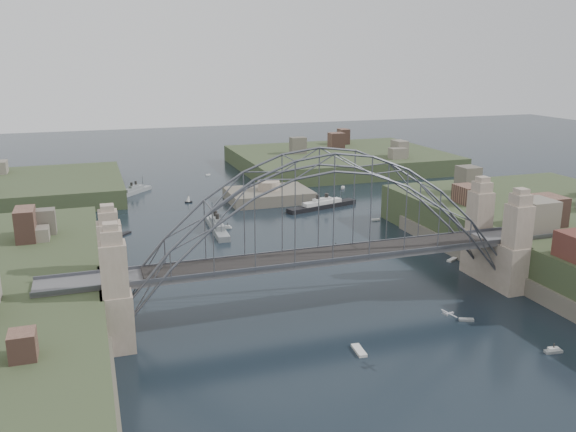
{
  "coord_description": "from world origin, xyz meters",
  "views": [
    {
      "loc": [
        -33.34,
        -80.92,
        38.15
      ],
      "look_at": [
        0.0,
        18.0,
        10.0
      ],
      "focal_mm": 37.25,
      "sensor_mm": 36.0,
      "label": 1
    }
  ],
  "objects_px": {
    "fort_island": "(269,202)",
    "ocean_liner": "(322,205)",
    "naval_cruiser_far": "(134,191)",
    "naval_cruiser_near": "(217,227)",
    "bridge": "(326,230)"
  },
  "relations": [
    {
      "from": "fort_island",
      "to": "ocean_liner",
      "type": "xyz_separation_m",
      "value": [
        10.62,
        -12.38,
        1.12
      ]
    },
    {
      "from": "naval_cruiser_far",
      "to": "naval_cruiser_near",
      "type": "bearing_deg",
      "value": -71.67
    },
    {
      "from": "fort_island",
      "to": "naval_cruiser_far",
      "type": "distance_m",
      "value": 39.56
    },
    {
      "from": "ocean_liner",
      "to": "naval_cruiser_far",
      "type": "bearing_deg",
      "value": 143.69
    },
    {
      "from": "naval_cruiser_near",
      "to": "ocean_liner",
      "type": "relative_size",
      "value": 0.93
    },
    {
      "from": "fort_island",
      "to": "naval_cruiser_near",
      "type": "distance_m",
      "value": 30.56
    },
    {
      "from": "bridge",
      "to": "ocean_liner",
      "type": "height_order",
      "value": "bridge"
    },
    {
      "from": "naval_cruiser_near",
      "to": "ocean_liner",
      "type": "distance_m",
      "value": 32.01
    },
    {
      "from": "bridge",
      "to": "fort_island",
      "type": "distance_m",
      "value": 72.14
    },
    {
      "from": "naval_cruiser_far",
      "to": "ocean_liner",
      "type": "height_order",
      "value": "ocean_liner"
    },
    {
      "from": "fort_island",
      "to": "naval_cruiser_far",
      "type": "bearing_deg",
      "value": 149.04
    },
    {
      "from": "naval_cruiser_far",
      "to": "ocean_liner",
      "type": "distance_m",
      "value": 55.26
    },
    {
      "from": "fort_island",
      "to": "naval_cruiser_far",
      "type": "height_order",
      "value": "fort_island"
    },
    {
      "from": "naval_cruiser_far",
      "to": "ocean_liner",
      "type": "bearing_deg",
      "value": -36.31
    },
    {
      "from": "fort_island",
      "to": "naval_cruiser_far",
      "type": "xyz_separation_m",
      "value": [
        -33.91,
        20.34,
        1.07
      ]
    }
  ]
}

